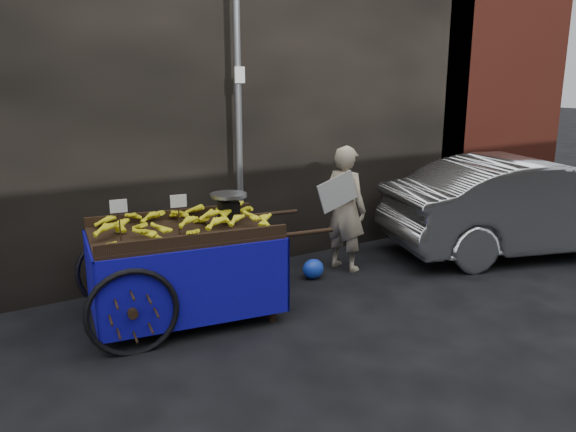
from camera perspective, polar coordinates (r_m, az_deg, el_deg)
ground at (r=5.78m, az=-1.35°, el=-10.34°), size 80.00×80.00×0.00m
building_wall at (r=7.77m, az=-9.04°, el=14.69°), size 13.50×2.00×5.00m
street_pole at (r=6.56m, az=-5.06°, el=10.66°), size 0.12×0.10×4.00m
banana_cart at (r=5.62m, az=-11.16°, el=-2.44°), size 2.57×1.46×1.33m
vendor at (r=7.02m, az=5.83°, el=0.78°), size 0.82×0.66×1.57m
plastic_bag at (r=6.81m, az=2.57°, el=-5.39°), size 0.27×0.22×0.25m
parked_car at (r=8.40m, az=23.47°, el=1.00°), size 4.26×2.59×1.32m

